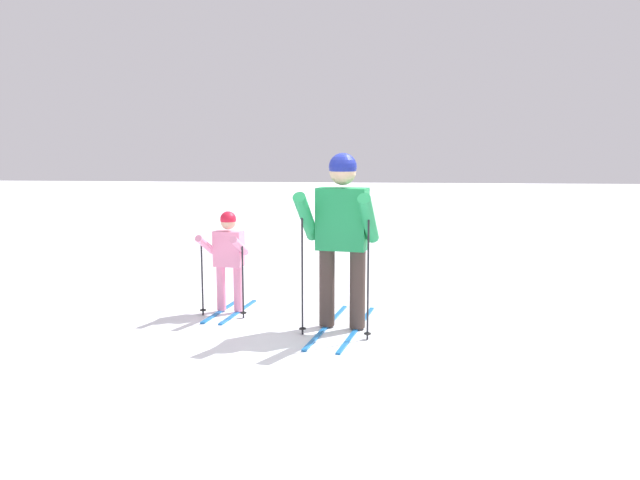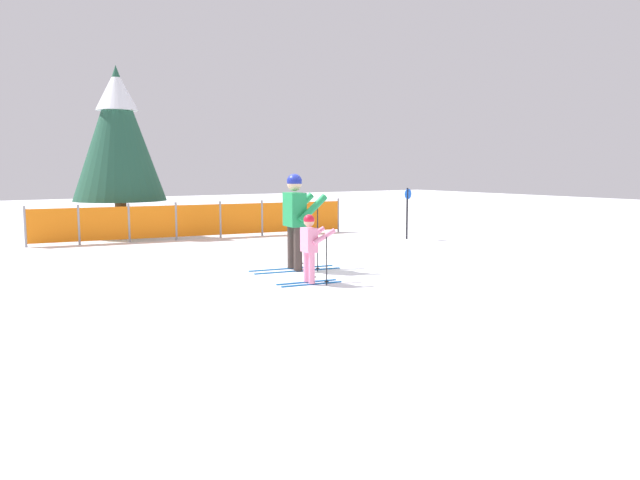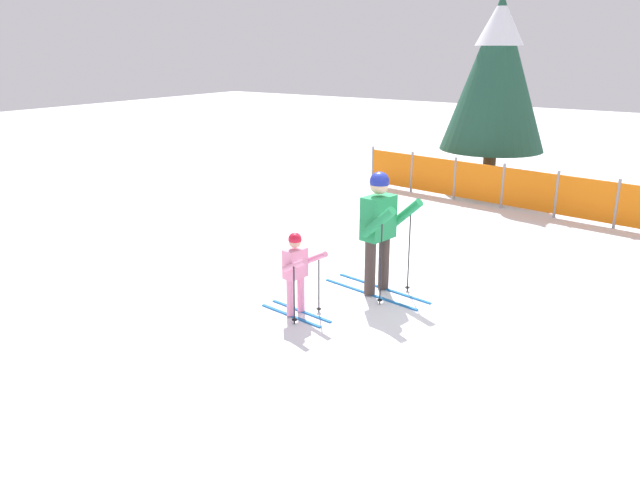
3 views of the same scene
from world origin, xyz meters
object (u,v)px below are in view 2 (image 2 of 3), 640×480
skier_adult (296,213)px  safety_fence (199,220)px  skier_child (310,243)px  conifer_far (118,131)px  trail_marker (407,207)px

skier_adult → safety_fence: 5.92m
skier_adult → skier_child: (-0.52, -1.32, -0.40)m
skier_child → conifer_far: conifer_far is taller
safety_fence → conifer_far: conifer_far is taller
safety_fence → skier_child: bearing=-97.6°
conifer_far → trail_marker: size_ratio=3.43×
skier_adult → conifer_far: size_ratio=0.38×
skier_child → trail_marker: trail_marker is taller
skier_adult → skier_child: bearing=-102.3°
skier_adult → safety_fence: size_ratio=0.21×
skier_child → conifer_far: (-0.59, 9.06, 2.24)m
skier_child → trail_marker: bearing=43.2°
skier_child → conifer_far: bearing=101.3°
skier_child → trail_marker: 6.98m
trail_marker → conifer_far: bearing=141.5°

